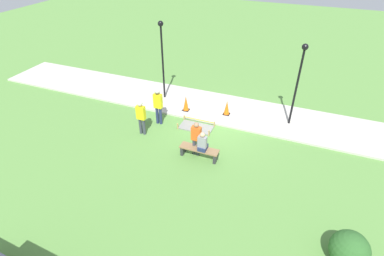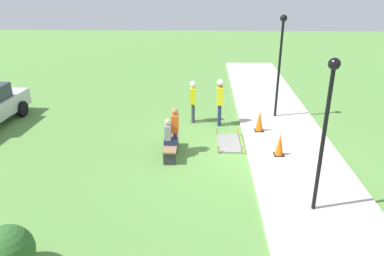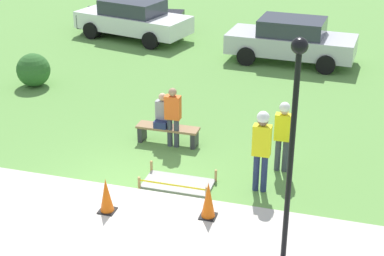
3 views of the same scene
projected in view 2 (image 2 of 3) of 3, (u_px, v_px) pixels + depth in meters
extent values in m
plane|color=#5B8E42|center=(247.00, 156.00, 12.76)|extent=(60.00, 60.00, 0.00)
cube|color=#BCB7AD|center=(294.00, 156.00, 12.69)|extent=(28.00, 3.14, 0.10)
cube|color=gray|center=(229.00, 143.00, 13.66)|extent=(1.59, 0.81, 0.06)
cube|color=tan|center=(242.00, 150.00, 12.87)|extent=(0.05, 0.05, 0.30)
cube|color=tan|center=(238.00, 132.00, 14.34)|extent=(0.05, 0.05, 0.30)
cube|color=tan|center=(219.00, 149.00, 12.89)|extent=(0.05, 0.05, 0.30)
cube|color=tan|center=(217.00, 131.00, 14.36)|extent=(0.05, 0.05, 0.30)
cube|color=yellow|center=(240.00, 138.00, 13.57)|extent=(1.59, 0.00, 0.04)
cube|color=black|center=(279.00, 155.00, 12.62)|extent=(0.34, 0.34, 0.02)
cone|color=orange|center=(280.00, 144.00, 12.47)|extent=(0.29, 0.29, 0.75)
cube|color=black|center=(259.00, 130.00, 14.56)|extent=(0.34, 0.34, 0.02)
cone|color=orange|center=(260.00, 121.00, 14.40)|extent=(0.29, 0.29, 0.79)
cube|color=#2D2D33|center=(169.00, 159.00, 12.14)|extent=(0.12, 0.40, 0.42)
cube|color=#2D2D33|center=(173.00, 140.00, 13.47)|extent=(0.12, 0.40, 0.42)
cube|color=olive|center=(171.00, 143.00, 12.71)|extent=(1.65, 0.44, 0.06)
cube|color=navy|center=(171.00, 141.00, 12.52)|extent=(0.34, 0.44, 0.18)
cube|color=gray|center=(168.00, 132.00, 12.40)|extent=(0.36, 0.20, 0.50)
sphere|color=tan|center=(168.00, 122.00, 12.26)|extent=(0.21, 0.21, 0.21)
cylinder|color=#383D47|center=(193.00, 113.00, 15.47)|extent=(0.14, 0.14, 0.82)
cylinder|color=#383D47|center=(193.00, 112.00, 15.63)|extent=(0.14, 0.14, 0.82)
cube|color=yellow|center=(193.00, 96.00, 15.27)|extent=(0.40, 0.22, 0.65)
sphere|color=tan|center=(193.00, 85.00, 15.10)|extent=(0.22, 0.22, 0.22)
sphere|color=white|center=(193.00, 84.00, 15.08)|extent=(0.26, 0.26, 0.26)
cylinder|color=navy|center=(219.00, 115.00, 15.12)|extent=(0.14, 0.14, 0.90)
cylinder|color=navy|center=(219.00, 114.00, 15.29)|extent=(0.14, 0.14, 0.90)
cube|color=yellow|center=(220.00, 96.00, 14.90)|extent=(0.40, 0.22, 0.71)
sphere|color=brown|center=(220.00, 84.00, 14.71)|extent=(0.24, 0.24, 0.24)
sphere|color=white|center=(220.00, 82.00, 14.69)|extent=(0.28, 0.28, 0.28)
cylinder|color=#383D47|center=(175.00, 143.00, 12.82)|extent=(0.14, 0.14, 0.78)
cylinder|color=#383D47|center=(176.00, 141.00, 12.99)|extent=(0.14, 0.14, 0.78)
cube|color=#E55B1E|center=(175.00, 123.00, 12.64)|extent=(0.40, 0.22, 0.62)
sphere|color=#A37A5B|center=(175.00, 111.00, 12.48)|extent=(0.21, 0.21, 0.21)
cylinder|color=black|center=(279.00, 71.00, 15.33)|extent=(0.10, 0.10, 3.96)
sphere|color=black|center=(284.00, 18.00, 14.54)|extent=(0.28, 0.28, 0.28)
cylinder|color=black|center=(323.00, 144.00, 9.05)|extent=(0.10, 0.10, 3.72)
sphere|color=black|center=(334.00, 64.00, 8.30)|extent=(0.28, 0.28, 0.28)
cylinder|color=black|center=(22.00, 109.00, 16.20)|extent=(0.68, 0.28, 0.67)
sphere|color=#2D6028|center=(7.00, 252.00, 7.58)|extent=(1.10, 1.10, 1.10)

